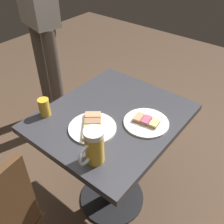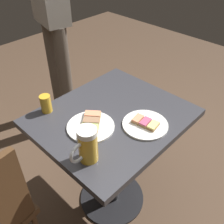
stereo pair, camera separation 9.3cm
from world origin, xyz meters
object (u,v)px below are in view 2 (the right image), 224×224
Objects in this scene: plate_far at (145,124)px; beer_glass_small at (46,104)px; beer_mug at (87,145)px; plate_near at (91,126)px; patron_standing at (51,14)px.

beer_glass_small is at bearing 121.01° from plate_far.
beer_mug is at bearing 173.23° from plate_far.
plate_near is 1.41× the size of beer_mug.
plate_near is at bearing -14.12° from patron_standing.
plate_near is at bearing -74.76° from beer_glass_small.
plate_far is at bearing -1.35° from patron_standing.
beer_glass_small is 0.91m from patron_standing.
patron_standing is at bearing 75.72° from plate_far.
beer_mug is at bearing -100.22° from beer_glass_small.
patron_standing is at bearing 50.97° from beer_glass_small.
beer_glass_small is (-0.27, 0.45, 0.04)m from plate_far.
plate_near is 1.03× the size of plate_far.
patron_standing is (0.56, 0.69, 0.18)m from beer_glass_small.
plate_near is 0.28m from beer_glass_small.
plate_far is 0.14× the size of patron_standing.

